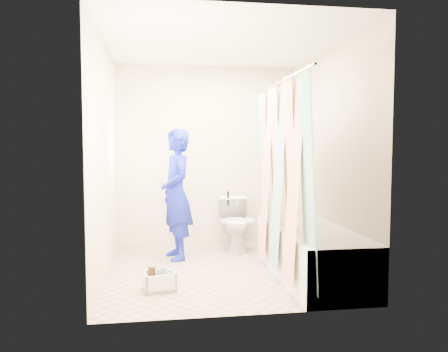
{
  "coord_description": "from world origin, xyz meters",
  "views": [
    {
      "loc": [
        -0.65,
        -4.58,
        1.33
      ],
      "look_at": [
        0.07,
        0.31,
        0.99
      ],
      "focal_mm": 35.0,
      "sensor_mm": 36.0,
      "label": 1
    }
  ],
  "objects": [
    {
      "name": "plumber",
      "position": [
        -0.46,
        0.53,
        0.76
      ],
      "size": [
        0.49,
        0.63,
        1.53
      ],
      "primitive_type": "imported",
      "rotation": [
        0.0,
        0.0,
        -1.33
      ],
      "color": "#1034A1",
      "rests_on": "ground"
    },
    {
      "name": "wall_left",
      "position": [
        -1.2,
        0.0,
        1.2
      ],
      "size": [
        0.02,
        2.6,
        2.4
      ],
      "primitive_type": "cube",
      "color": "beige",
      "rests_on": "ground"
    },
    {
      "name": "tank_internals",
      "position": [
        0.26,
        1.04,
        0.66
      ],
      "size": [
        0.16,
        0.05,
        0.22
      ],
      "color": "black",
      "rests_on": "toilet"
    },
    {
      "name": "toilet",
      "position": [
        0.3,
        0.86,
        0.33
      ],
      "size": [
        0.38,
        0.66,
        0.67
      ],
      "primitive_type": "imported",
      "rotation": [
        0.0,
        0.0,
        -0.01
      ],
      "color": "white",
      "rests_on": "ground"
    },
    {
      "name": "tank_lid",
      "position": [
        0.3,
        0.75,
        0.39
      ],
      "size": [
        0.41,
        0.18,
        0.03
      ],
      "primitive_type": "cube",
      "rotation": [
        0.0,
        0.0,
        -0.01
      ],
      "color": "silver",
      "rests_on": "toilet"
    },
    {
      "name": "ceiling",
      "position": [
        0.0,
        0.0,
        2.4
      ],
      "size": [
        2.4,
        2.6,
        0.02
      ],
      "primitive_type": "cube",
      "color": "white",
      "rests_on": "wall_back"
    },
    {
      "name": "bathtub",
      "position": [
        0.85,
        -0.43,
        0.27
      ],
      "size": [
        0.7,
        1.75,
        0.5
      ],
      "color": "silver",
      "rests_on": "ground"
    },
    {
      "name": "shower_curtain",
      "position": [
        0.52,
        -0.43,
        1.02
      ],
      "size": [
        0.06,
        1.75,
        1.8
      ],
      "primitive_type": "cube",
      "color": "silver",
      "rests_on": "curtain_rod"
    },
    {
      "name": "floor",
      "position": [
        0.0,
        0.0,
        0.0
      ],
      "size": [
        2.6,
        2.6,
        0.0
      ],
      "primitive_type": "plane",
      "color": "tan",
      "rests_on": "ground"
    },
    {
      "name": "cleaning_caddy",
      "position": [
        -0.66,
        -0.6,
        0.08
      ],
      "size": [
        0.32,
        0.27,
        0.22
      ],
      "rotation": [
        0.0,
        0.0,
        0.16
      ],
      "color": "silver",
      "rests_on": "ground"
    },
    {
      "name": "curtain_rod",
      "position": [
        0.52,
        -0.43,
        1.95
      ],
      "size": [
        0.02,
        1.9,
        0.02
      ],
      "primitive_type": "cylinder",
      "rotation": [
        1.57,
        0.0,
        0.0
      ],
      "color": "silver",
      "rests_on": "wall_back"
    },
    {
      "name": "wall_right",
      "position": [
        1.2,
        0.0,
        1.2
      ],
      "size": [
        0.02,
        2.6,
        2.4
      ],
      "primitive_type": "cube",
      "color": "beige",
      "rests_on": "ground"
    },
    {
      "name": "wall_front",
      "position": [
        0.0,
        -1.3,
        1.2
      ],
      "size": [
        2.4,
        0.02,
        2.4
      ],
      "primitive_type": "cube",
      "color": "beige",
      "rests_on": "ground"
    },
    {
      "name": "wall_back",
      "position": [
        0.0,
        1.3,
        1.2
      ],
      "size": [
        2.4,
        0.02,
        2.4
      ],
      "primitive_type": "cube",
      "color": "beige",
      "rests_on": "ground"
    }
  ]
}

